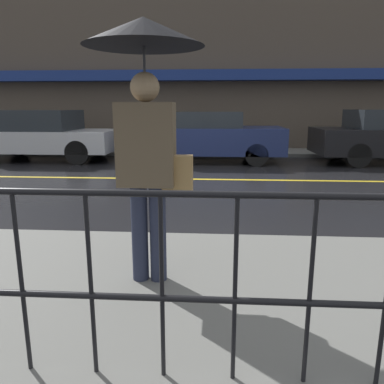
% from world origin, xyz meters
% --- Properties ---
extents(ground_plane, '(80.00, 80.00, 0.00)m').
position_xyz_m(ground_plane, '(0.00, 0.00, 0.00)').
color(ground_plane, black).
extents(sidewalk_near, '(28.00, 2.60, 0.10)m').
position_xyz_m(sidewalk_near, '(0.00, -5.18, 0.05)').
color(sidewalk_near, slate).
rests_on(sidewalk_near, ground_plane).
extents(sidewalk_far, '(28.00, 1.75, 0.10)m').
position_xyz_m(sidewalk_far, '(0.00, 4.76, 0.05)').
color(sidewalk_far, slate).
rests_on(sidewalk_far, ground_plane).
extents(lane_marking, '(25.20, 0.12, 0.01)m').
position_xyz_m(lane_marking, '(0.00, 0.00, 0.00)').
color(lane_marking, gold).
rests_on(lane_marking, ground_plane).
extents(building_storefront, '(28.00, 0.85, 5.61)m').
position_xyz_m(building_storefront, '(0.00, 5.76, 2.79)').
color(building_storefront, '#4C4238').
rests_on(building_storefront, ground_plane).
extents(railing_foreground, '(12.00, 0.04, 1.03)m').
position_xyz_m(railing_foreground, '(0.00, -6.23, 0.75)').
color(railing_foreground, black).
rests_on(railing_foreground, sidewalk_near).
extents(pedestrian, '(0.91, 0.91, 2.07)m').
position_xyz_m(pedestrian, '(-0.09, -5.08, 1.66)').
color(pedestrian, '#23283D').
rests_on(pedestrian, sidewalk_near).
extents(car_silver, '(4.16, 1.92, 1.45)m').
position_xyz_m(car_silver, '(-4.67, 2.76, 0.74)').
color(car_silver, '#B2B5BA').
rests_on(car_silver, ground_plane).
extents(car_navy, '(4.22, 1.80, 1.41)m').
position_xyz_m(car_navy, '(0.15, 2.76, 0.73)').
color(car_navy, '#19234C').
rests_on(car_navy, ground_plane).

